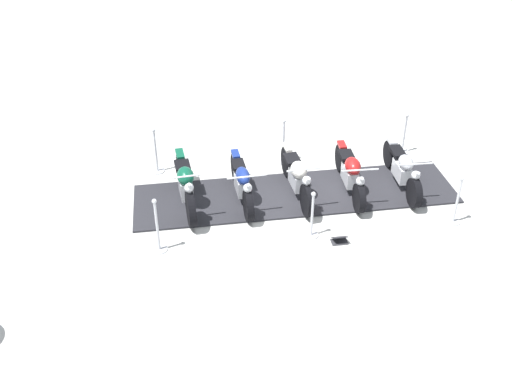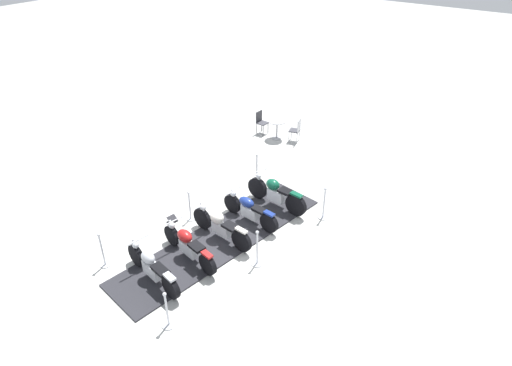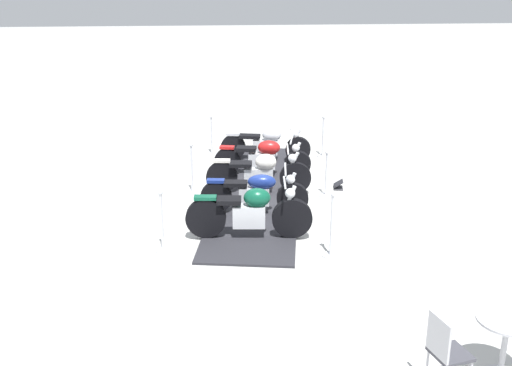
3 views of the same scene
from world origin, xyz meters
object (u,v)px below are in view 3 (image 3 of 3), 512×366
object	(u,v)px
stanchion_left_mid	(192,178)
cafe_table	(506,333)
stanchion_right_mid	(326,180)
stanchion_right_front	(331,234)
cafe_chair_across_table	(445,349)
stanchion_left_front	(162,230)
motorcycle_forest	(251,212)
stanchion_left_rear	(212,142)
motorcycle_navy	(256,192)
info_placard	(338,186)
motorcycle_cream	(260,172)
stanchion_right_rear	(323,142)
motorcycle_maroon	(264,157)
motorcycle_chrome	(266,144)

from	to	relation	value
stanchion_left_mid	cafe_table	bearing A→B (deg)	-61.01
stanchion_right_mid	stanchion_left_mid	distance (m)	2.86
stanchion_right_mid	stanchion_right_front	xyz separation A→B (m)	(-0.47, -2.87, 0.05)
stanchion_right_front	cafe_table	bearing A→B (deg)	-67.99
cafe_chair_across_table	stanchion_left_front	bearing A→B (deg)	115.68
motorcycle_forest	stanchion_left_rear	world-z (taller)	motorcycle_forest
stanchion_right_mid	stanchion_left_rear	bearing A→B (deg)	125.23
motorcycle_navy	stanchion_left_rear	size ratio (longest dim) A/B	2.06
cafe_chair_across_table	info_placard	bearing A→B (deg)	73.51
motorcycle_cream	info_placard	xyz separation A→B (m)	(1.74, 0.21, -0.45)
stanchion_right_rear	cafe_chair_across_table	bearing A→B (deg)	-92.30
stanchion_right_mid	stanchion_left_mid	world-z (taller)	stanchion_left_mid
stanchion_right_front	cafe_chair_across_table	size ratio (longest dim) A/B	1.18
stanchion_left_rear	stanchion_right_rear	bearing A→B (deg)	-9.30
stanchion_left_front	stanchion_left_mid	bearing A→B (deg)	80.70
motorcycle_maroon	stanchion_left_front	distance (m)	4.33
stanchion_left_front	stanchion_left_mid	xyz separation A→B (m)	(0.47, 2.87, -0.04)
stanchion_left_rear	stanchion_right_rear	distance (m)	2.86
info_placard	motorcycle_forest	bearing A→B (deg)	-31.04
motorcycle_forest	stanchion_left_mid	size ratio (longest dim) A/B	2.04
cafe_chair_across_table	cafe_table	bearing A→B (deg)	0.00
motorcycle_chrome	cafe_table	world-z (taller)	motorcycle_chrome
motorcycle_forest	stanchion_left_mid	world-z (taller)	stanchion_left_mid
stanchion_right_mid	stanchion_right_rear	xyz separation A→B (m)	(0.47, 2.87, 0.03)
motorcycle_cream	stanchion_right_rear	world-z (taller)	stanchion_right_rear
stanchion_left_front	stanchion_left_mid	world-z (taller)	stanchion_left_mid
motorcycle_forest	stanchion_right_mid	world-z (taller)	motorcycle_forest
motorcycle_forest	cafe_table	size ratio (longest dim) A/B	2.86
stanchion_right_front	cafe_table	distance (m)	3.65
motorcycle_navy	stanchion_right_mid	xyz separation A→B (m)	(1.57, 0.92, -0.11)
motorcycle_cream	stanchion_left_rear	size ratio (longest dim) A/B	2.18
motorcycle_navy	cafe_table	size ratio (longest dim) A/B	2.68
motorcycle_cream	motorcycle_forest	bearing A→B (deg)	-93.58
motorcycle_cream	stanchion_left_mid	distance (m)	1.48
motorcycle_navy	motorcycle_chrome	xyz separation A→B (m)	(0.56, 3.44, -0.01)
stanchion_right_rear	cafe_table	bearing A→B (deg)	-87.32
motorcycle_cream	motorcycle_maroon	distance (m)	1.16
motorcycle_chrome	cafe_table	distance (m)	8.98
stanchion_right_front	motorcycle_forest	bearing A→B (deg)	147.94
cafe_table	info_placard	bearing A→B (deg)	94.57
stanchion_left_rear	stanchion_right_rear	size ratio (longest dim) A/B	0.96
info_placard	cafe_chair_across_table	bearing A→B (deg)	7.09
cafe_table	cafe_chair_across_table	distance (m)	0.83
stanchion_right_rear	stanchion_left_front	bearing A→B (deg)	-125.49
motorcycle_navy	motorcycle_cream	world-z (taller)	motorcycle_cream
stanchion_right_mid	stanchion_right_front	size ratio (longest dim) A/B	0.88
stanchion_right_mid	stanchion_right_front	distance (m)	2.91
motorcycle_maroon	motorcycle_forest	bearing A→B (deg)	-87.62
motorcycle_maroon	cafe_table	size ratio (longest dim) A/B	2.81
stanchion_right_front	cafe_chair_across_table	xyz separation A→B (m)	(0.57, -3.59, 0.15)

